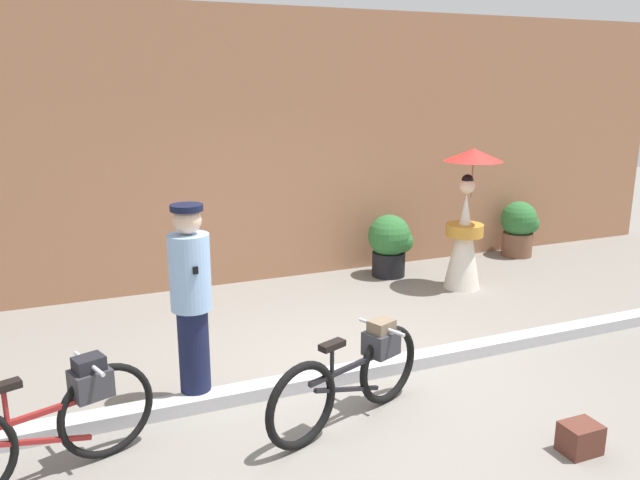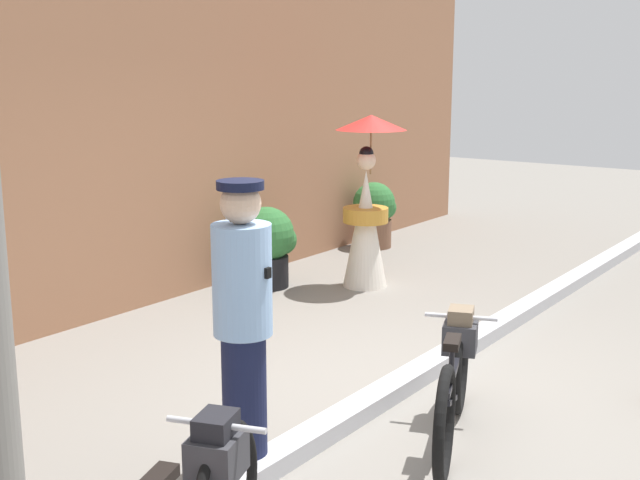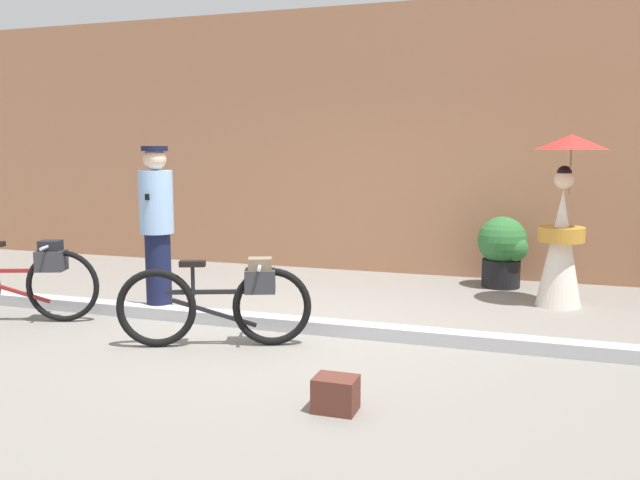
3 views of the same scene
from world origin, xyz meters
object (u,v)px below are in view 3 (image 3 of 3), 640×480
(person_officer, at_px, (157,226))
(backpack_on_pavement, at_px, (335,394))
(potted_plant_small, at_px, (503,249))
(bicycle_near_officer, at_px, (223,300))
(person_with_parasol, at_px, (563,223))
(bicycle_far_side, at_px, (21,279))

(person_officer, distance_m, backpack_on_pavement, 3.20)
(backpack_on_pavement, bearing_deg, potted_plant_small, 79.62)
(bicycle_near_officer, relative_size, potted_plant_small, 1.80)
(backpack_on_pavement, bearing_deg, person_with_parasol, 67.77)
(bicycle_far_side, xyz_separation_m, potted_plant_small, (4.42, 3.24, 0.05))
(person_officer, distance_m, potted_plant_small, 4.19)
(bicycle_far_side, relative_size, person_with_parasol, 0.87)
(bicycle_near_officer, xyz_separation_m, person_officer, (-1.13, 0.78, 0.53))
(person_with_parasol, distance_m, potted_plant_small, 1.15)
(person_with_parasol, bearing_deg, bicycle_near_officer, -138.37)
(bicycle_far_side, bearing_deg, person_officer, 31.12)
(person_officer, xyz_separation_m, potted_plant_small, (3.29, 2.56, -0.45))
(bicycle_near_officer, xyz_separation_m, potted_plant_small, (2.16, 3.34, 0.08))
(person_with_parasol, relative_size, potted_plant_small, 2.11)
(person_officer, xyz_separation_m, backpack_on_pavement, (2.48, -1.85, -0.81))
(bicycle_far_side, relative_size, person_officer, 0.93)
(bicycle_near_officer, height_order, potted_plant_small, potted_plant_small)
(person_officer, relative_size, backpack_on_pavement, 6.22)
(bicycle_far_side, relative_size, backpack_on_pavement, 5.77)
(person_with_parasol, bearing_deg, bicycle_far_side, -154.65)
(potted_plant_small, bearing_deg, bicycle_near_officer, -122.90)
(bicycle_near_officer, xyz_separation_m, backpack_on_pavement, (1.35, -1.08, -0.28))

